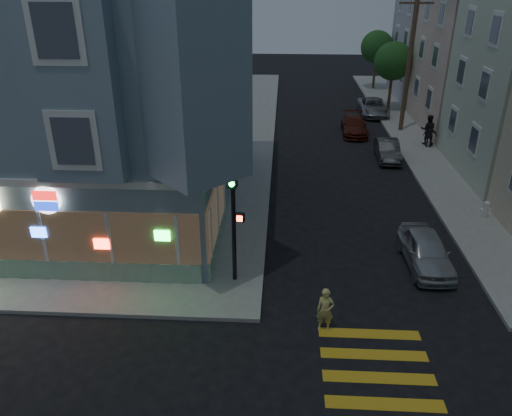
# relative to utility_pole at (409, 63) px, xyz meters

# --- Properties ---
(ground) EXTENTS (120.00, 120.00, 0.00)m
(ground) POSITION_rel_utility_pole_xyz_m (-12.00, -24.00, -4.80)
(ground) COLOR black
(ground) RESTS_ON ground
(sidewalk_nw) EXTENTS (33.00, 42.00, 0.15)m
(sidewalk_nw) POSITION_rel_utility_pole_xyz_m (-25.50, -1.00, -4.72)
(sidewalk_nw) COLOR gray
(sidewalk_nw) RESTS_ON ground
(corner_building) EXTENTS (14.60, 14.60, 11.40)m
(corner_building) POSITION_rel_utility_pole_xyz_m (-18.00, -13.02, 1.02)
(corner_building) COLOR gray
(corner_building) RESTS_ON sidewalk_nw
(row_house_d) EXTENTS (12.00, 8.60, 10.50)m
(row_house_d) POSITION_rel_utility_pole_xyz_m (7.50, 10.00, 0.60)
(row_house_d) COLOR #9D97A6
(row_house_d) RESTS_ON sidewalk_ne
(utility_pole) EXTENTS (2.20, 0.30, 9.00)m
(utility_pole) POSITION_rel_utility_pole_xyz_m (0.00, 0.00, 0.00)
(utility_pole) COLOR #4C3826
(utility_pole) RESTS_ON sidewalk_ne
(street_tree_near) EXTENTS (3.00, 3.00, 5.30)m
(street_tree_near) POSITION_rel_utility_pole_xyz_m (0.20, 6.00, -0.86)
(street_tree_near) COLOR #4C3826
(street_tree_near) RESTS_ON sidewalk_ne
(street_tree_far) EXTENTS (3.00, 3.00, 5.30)m
(street_tree_far) POSITION_rel_utility_pole_xyz_m (0.20, 14.00, -0.86)
(street_tree_far) COLOR #4C3826
(street_tree_far) RESTS_ON sidewalk_ne
(running_child) EXTENTS (0.59, 0.42, 1.52)m
(running_child) POSITION_rel_utility_pole_xyz_m (-6.92, -22.20, -4.04)
(running_child) COLOR #CDC168
(running_child) RESTS_ON ground
(pedestrian_a) EXTENTS (1.08, 0.92, 1.93)m
(pedestrian_a) POSITION_rel_utility_pole_xyz_m (1.00, -3.21, -3.68)
(pedestrian_a) COLOR black
(pedestrian_a) RESTS_ON sidewalk_ne
(pedestrian_b) EXTENTS (0.94, 0.59, 1.49)m
(pedestrian_b) POSITION_rel_utility_pole_xyz_m (1.00, -3.81, -3.90)
(pedestrian_b) COLOR #232027
(pedestrian_b) RESTS_ON sidewalk_ne
(parked_car_a) EXTENTS (1.67, 3.91, 1.32)m
(parked_car_a) POSITION_rel_utility_pole_xyz_m (-2.76, -18.09, -4.14)
(parked_car_a) COLOR #A7ABAF
(parked_car_a) RESTS_ON ground
(parked_car_b) EXTENTS (1.36, 3.62, 1.18)m
(parked_car_b) POSITION_rel_utility_pole_xyz_m (-2.02, -5.92, -4.21)
(parked_car_b) COLOR #343739
(parked_car_b) RESTS_ON ground
(parked_car_c) EXTENTS (1.85, 4.25, 1.21)m
(parked_car_c) POSITION_rel_utility_pole_xyz_m (-3.40, -0.72, -4.19)
(parked_car_c) COLOR #501C12
(parked_car_c) RESTS_ON ground
(parked_car_d) EXTENTS (2.12, 4.57, 1.27)m
(parked_car_d) POSITION_rel_utility_pole_xyz_m (-1.30, 4.48, -4.16)
(parked_car_d) COLOR #91949A
(parked_car_d) RESTS_ON ground
(traffic_signal) EXTENTS (0.58, 0.54, 4.80)m
(traffic_signal) POSITION_rel_utility_pole_xyz_m (-10.03, -19.79, -1.40)
(traffic_signal) COLOR black
(traffic_signal) RESTS_ON sidewalk_nw
(fire_hydrant) EXTENTS (0.46, 0.27, 0.80)m
(fire_hydrant) POSITION_rel_utility_pole_xyz_m (1.00, -13.95, -4.22)
(fire_hydrant) COLOR silver
(fire_hydrant) RESTS_ON sidewalk_ne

